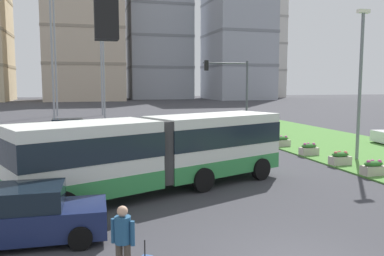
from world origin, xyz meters
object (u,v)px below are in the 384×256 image
(streetlight_median, at_px, (360,79))
(apartment_tower_east, at_px, (255,33))
(car_navy_sedan, at_px, (24,216))
(pedestrian_crossing, at_px, (123,238))
(apartment_tower_eastcentre, at_px, (237,36))
(flower_planter_2, at_px, (373,168))
(flower_planter_4, at_px, (309,149))
(flower_planter_5, at_px, (282,141))
(apartment_tower_centre, at_px, (158,24))
(articulated_bus, at_px, (161,151))
(flower_planter_3, at_px, (340,158))
(traffic_light_far_right, at_px, (233,85))
(car_grey_wagon, at_px, (69,129))

(streetlight_median, bearing_deg, apartment_tower_east, 69.15)
(car_navy_sedan, height_order, pedestrian_crossing, pedestrian_crossing)
(apartment_tower_eastcentre, bearing_deg, apartment_tower_east, 50.67)
(car_navy_sedan, distance_m, streetlight_median, 18.87)
(flower_planter_2, distance_m, flower_planter_4, 5.61)
(flower_planter_2, xyz_separation_m, flower_planter_5, (0.00, 9.07, 0.00))
(pedestrian_crossing, bearing_deg, flower_planter_4, 45.71)
(flower_planter_4, height_order, apartment_tower_centre, apartment_tower_centre)
(articulated_bus, relative_size, apartment_tower_centre, 0.27)
(articulated_bus, relative_size, flower_planter_3, 10.74)
(articulated_bus, height_order, traffic_light_far_right, traffic_light_far_right)
(car_navy_sedan, xyz_separation_m, flower_planter_3, (14.84, 6.65, -0.33))
(flower_planter_3, height_order, streetlight_median, streetlight_median)
(apartment_tower_east, bearing_deg, articulated_bus, -115.78)
(flower_planter_3, bearing_deg, car_grey_wagon, 133.12)
(flower_planter_4, distance_m, apartment_tower_centre, 98.15)
(articulated_bus, relative_size, flower_planter_4, 10.74)
(car_navy_sedan, distance_m, apartment_tower_centre, 109.73)
(flower_planter_3, xyz_separation_m, apartment_tower_centre, (8.42, 98.55, 21.09))
(car_grey_wagon, relative_size, flower_planter_5, 4.06)
(apartment_tower_centre, relative_size, apartment_tower_eastcentre, 1.21)
(traffic_light_far_right, height_order, apartment_tower_eastcentre, apartment_tower_eastcentre)
(flower_planter_4, bearing_deg, flower_planter_3, -90.00)
(flower_planter_5, xyz_separation_m, apartment_tower_centre, (8.42, 92.02, 21.09))
(apartment_tower_centre, relative_size, apartment_tower_east, 1.05)
(flower_planter_2, height_order, streetlight_median, streetlight_median)
(car_navy_sedan, distance_m, traffic_light_far_right, 23.01)
(car_navy_sedan, xyz_separation_m, flower_planter_5, (14.84, 13.18, -0.33))
(articulated_bus, bearing_deg, flower_planter_4, 27.98)
(streetlight_median, distance_m, apartment_tower_centre, 99.10)
(apartment_tower_eastcentre, bearing_deg, flower_planter_5, -109.54)
(car_navy_sedan, relative_size, pedestrian_crossing, 2.56)
(flower_planter_4, distance_m, apartment_tower_eastcentre, 92.35)
(pedestrian_crossing, bearing_deg, flower_planter_2, 29.79)
(apartment_tower_east, bearing_deg, flower_planter_5, -112.88)
(flower_planter_2, xyz_separation_m, flower_planter_3, (0.00, 2.54, 0.00))
(traffic_light_far_right, bearing_deg, flower_planter_5, -73.20)
(articulated_bus, relative_size, traffic_light_far_right, 1.91)
(apartment_tower_centre, bearing_deg, flower_planter_4, -95.04)
(apartment_tower_centre, bearing_deg, apartment_tower_eastcentre, -24.83)
(apartment_tower_eastcentre, bearing_deg, traffic_light_far_right, -111.81)
(articulated_bus, xyz_separation_m, car_grey_wagon, (-4.18, 17.65, -0.90))
(car_navy_sedan, xyz_separation_m, traffic_light_far_right, (13.24, 18.50, 3.49))
(car_navy_sedan, height_order, car_grey_wagon, same)
(flower_planter_5, height_order, apartment_tower_eastcentre, apartment_tower_eastcentre)
(articulated_bus, bearing_deg, car_grey_wagon, 103.32)
(flower_planter_5, relative_size, apartment_tower_east, 0.03)
(apartment_tower_east, bearing_deg, streetlight_median, -110.85)
(articulated_bus, distance_m, flower_planter_5, 13.54)
(flower_planter_3, xyz_separation_m, traffic_light_far_right, (-1.60, 11.84, 3.82))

